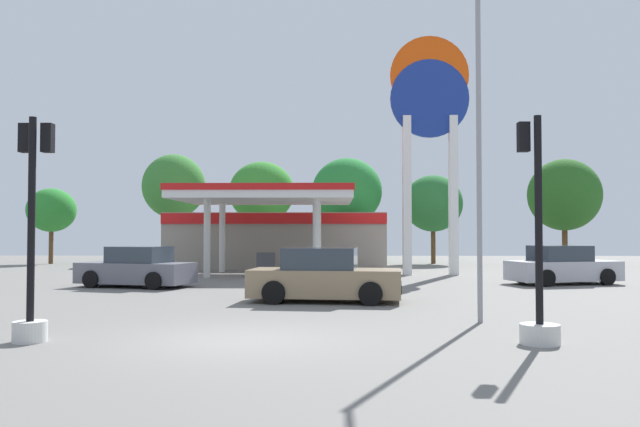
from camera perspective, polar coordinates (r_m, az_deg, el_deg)
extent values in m
plane|color=slate|center=(12.58, -7.48, -11.32)|extent=(90.00, 90.00, 0.00)
cube|color=gray|center=(38.26, -3.85, -2.46)|extent=(12.78, 5.50, 3.25)
cube|color=red|center=(35.48, -4.24, -0.45)|extent=(12.78, 0.12, 0.60)
cube|color=white|center=(31.61, -4.91, 1.40)|extent=(8.53, 7.36, 0.35)
cube|color=red|center=(31.63, -4.90, 1.99)|extent=(8.63, 7.46, 0.30)
cylinder|color=silver|center=(29.95, -10.21, -2.24)|extent=(0.32, 0.32, 3.66)
cylinder|color=silver|center=(29.37, -0.36, -2.28)|extent=(0.32, 0.32, 3.66)
cylinder|color=silver|center=(33.92, -8.86, -2.19)|extent=(0.32, 0.32, 3.66)
cylinder|color=silver|center=(33.42, -0.18, -2.21)|extent=(0.32, 0.32, 3.66)
cube|color=#4C4C51|center=(31.60, -4.92, -4.55)|extent=(0.90, 0.60, 1.10)
cube|color=white|center=(31.62, 7.89, 1.66)|extent=(0.40, 0.56, 7.94)
cube|color=white|center=(31.97, 12.00, 1.64)|extent=(0.40, 0.56, 7.94)
cylinder|color=navy|center=(32.43, 9.91, 10.24)|extent=(3.93, 0.22, 3.93)
cylinder|color=#EA4C0C|center=(32.71, 9.89, 12.26)|extent=(3.93, 0.22, 3.93)
cube|color=white|center=(32.61, 9.89, 11.23)|extent=(3.62, 0.08, 0.71)
cylinder|color=black|center=(29.06, 22.39, -5.10)|extent=(0.70, 0.39, 0.67)
cylinder|color=black|center=(27.63, 24.58, -5.25)|extent=(0.70, 0.39, 0.67)
cylinder|color=black|center=(27.55, 17.81, -5.34)|extent=(0.70, 0.39, 0.67)
cylinder|color=black|center=(26.05, 19.87, -5.53)|extent=(0.70, 0.39, 0.67)
cube|color=#B2B2BA|center=(27.53, 21.19, -4.85)|extent=(4.69, 2.88, 0.79)
cube|color=#2D3842|center=(27.41, 20.91, -3.43)|extent=(2.43, 2.10, 0.67)
cube|color=black|center=(28.81, 24.71, -4.89)|extent=(0.56, 1.72, 0.25)
cylinder|color=black|center=(25.43, -20.03, -5.62)|extent=(0.70, 0.40, 0.66)
cylinder|color=black|center=(26.88, -17.73, -5.43)|extent=(0.70, 0.40, 0.66)
cylinder|color=black|center=(23.91, -14.82, -5.93)|extent=(0.70, 0.40, 0.66)
cylinder|color=black|center=(25.44, -12.69, -5.69)|extent=(0.70, 0.40, 0.66)
cube|color=slate|center=(25.37, -16.36, -5.18)|extent=(4.69, 2.95, 0.79)
cube|color=#2D3842|center=(25.26, -16.05, -3.64)|extent=(2.44, 2.12, 0.66)
cube|color=black|center=(26.61, -20.23, -5.22)|extent=(0.59, 1.70, 0.25)
cylinder|color=black|center=(20.04, 4.86, -6.75)|extent=(0.72, 0.31, 0.69)
cylinder|color=black|center=(18.18, 4.62, -7.27)|extent=(0.72, 0.31, 0.69)
cylinder|color=black|center=(20.35, -3.17, -6.68)|extent=(0.72, 0.31, 0.69)
cylinder|color=black|center=(18.53, -4.21, -7.17)|extent=(0.72, 0.31, 0.69)
cube|color=#8C7556|center=(19.20, 0.50, -6.30)|extent=(4.73, 2.38, 0.82)
cube|color=#2D3842|center=(19.18, 0.02, -4.16)|extent=(2.34, 1.91, 0.69)
cube|color=black|center=(19.08, 7.23, -6.67)|extent=(0.32, 1.82, 0.26)
cylinder|color=silver|center=(12.68, 19.32, -10.30)|extent=(0.74, 0.74, 0.38)
cylinder|color=black|center=(12.54, 19.22, -0.50)|extent=(0.14, 0.14, 3.94)
cube|color=black|center=(12.76, 17.98, 6.62)|extent=(0.21, 0.20, 0.57)
sphere|color=red|center=(12.90, 17.81, 7.33)|extent=(0.15, 0.15, 0.15)
sphere|color=#D89E0C|center=(12.87, 17.82, 6.54)|extent=(0.15, 0.15, 0.15)
sphere|color=green|center=(12.85, 17.82, 5.74)|extent=(0.15, 0.15, 0.15)
cylinder|color=silver|center=(13.45, -24.83, -9.70)|extent=(0.64, 0.64, 0.40)
cylinder|color=black|center=(13.32, -24.71, -0.42)|extent=(0.14, 0.14, 3.94)
cube|color=black|center=(13.68, -25.16, 6.22)|extent=(0.21, 0.20, 0.57)
sphere|color=red|center=(13.81, -24.92, 6.89)|extent=(0.15, 0.15, 0.15)
sphere|color=#D89E0C|center=(13.79, -24.93, 6.15)|extent=(0.15, 0.15, 0.15)
sphere|color=green|center=(13.77, -24.94, 5.41)|extent=(0.15, 0.15, 0.15)
cube|color=black|center=(13.49, -23.48, 6.30)|extent=(0.21, 0.20, 0.57)
sphere|color=red|center=(13.63, -23.25, 6.99)|extent=(0.15, 0.15, 0.15)
sphere|color=#D89E0C|center=(13.60, -23.26, 6.24)|extent=(0.15, 0.15, 0.15)
sphere|color=green|center=(13.58, -23.27, 5.48)|extent=(0.15, 0.15, 0.15)
cylinder|color=brown|center=(46.21, -23.22, -2.71)|extent=(0.29, 0.29, 2.42)
ellipsoid|color=#2B852F|center=(46.22, -23.18, 0.29)|extent=(3.23, 3.23, 2.95)
cylinder|color=brown|center=(43.98, -13.15, -2.05)|extent=(0.26, 0.26, 3.68)
ellipsoid|color=#387D32|center=(44.09, -13.12, 2.43)|extent=(4.27, 4.27, 4.36)
cylinder|color=brown|center=(43.66, -5.32, -2.38)|extent=(0.34, 0.34, 3.23)
ellipsoid|color=#358A2F|center=(43.75, -5.31, 1.95)|extent=(4.51, 4.51, 4.21)
cylinder|color=brown|center=(42.67, 2.47, -2.47)|extent=(0.37, 0.37, 3.13)
ellipsoid|color=#268336|center=(42.76, 2.47, 2.02)|extent=(4.76, 4.76, 4.53)
cylinder|color=brown|center=(43.32, 10.24, -2.79)|extent=(0.31, 0.31, 2.59)
ellipsoid|color=#287033|center=(43.36, 10.22, 0.91)|extent=(4.00, 4.00, 3.84)
cylinder|color=brown|center=(44.23, 21.33, -2.52)|extent=(0.36, 0.36, 2.83)
ellipsoid|color=#286121|center=(44.29, 21.28, 1.60)|extent=(4.69, 4.69, 4.70)
cylinder|color=gray|center=(15.28, 14.23, 5.14)|extent=(0.12, 0.12, 7.83)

